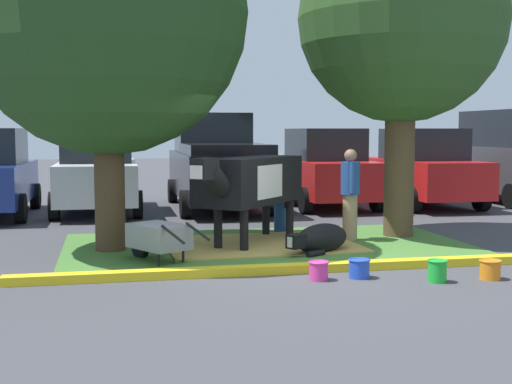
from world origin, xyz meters
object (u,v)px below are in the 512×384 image
object	(u,v)px
bucket_orange	(490,269)
sedan_silver	(97,172)
calf_lying	(321,239)
shade_tree_left	(106,14)
wheelbarrow	(158,237)
pickup_truck_black	(217,164)
cow_holstein	(253,182)
bucket_green	(437,270)
hatchback_white	(324,169)
person_visitor_near	(281,191)
bucket_blue	(359,268)
person_handler	(350,192)
sedan_red	(422,168)
shade_tree_right	(402,20)
bucket_pink	(319,270)

from	to	relation	value
bucket_orange	sedan_silver	distance (m)	10.27
calf_lying	shade_tree_left	bearing A→B (deg)	164.08
wheelbarrow	pickup_truck_black	bearing A→B (deg)	74.03
cow_holstein	bucket_green	bearing A→B (deg)	-62.76
hatchback_white	person_visitor_near	bearing A→B (deg)	-117.94
cow_holstein	pickup_truck_black	size ratio (longest dim) A/B	0.49
person_visitor_near	bucket_blue	world-z (taller)	person_visitor_near
shade_tree_left	wheelbarrow	bearing A→B (deg)	-59.31
calf_lying	sedan_silver	world-z (taller)	sedan_silver
person_handler	bucket_blue	bearing A→B (deg)	-107.56
person_visitor_near	sedan_red	distance (m)	6.12
bucket_green	pickup_truck_black	xyz separation A→B (m)	(-1.46, 9.10, 0.96)
shade_tree_left	sedan_red	size ratio (longest dim) A/B	1.38
bucket_blue	bucket_green	bearing A→B (deg)	-26.75
person_handler	bucket_blue	world-z (taller)	person_handler
sedan_silver	pickup_truck_black	bearing A→B (deg)	4.90
person_visitor_near	pickup_truck_black	distance (m)	4.44
shade_tree_right	wheelbarrow	bearing A→B (deg)	-160.43
person_visitor_near	wheelbarrow	size ratio (longest dim) A/B	1.00
shade_tree_right	sedan_silver	size ratio (longest dim) A/B	1.33
calf_lying	bucket_green	size ratio (longest dim) A/B	4.37
sedan_red	pickup_truck_black	bearing A→B (deg)	173.82
shade_tree_right	calf_lying	size ratio (longest dim) A/B	4.60
shade_tree_left	wheelbarrow	distance (m)	3.68
shade_tree_right	pickup_truck_black	size ratio (longest dim) A/B	1.09
shade_tree_right	wheelbarrow	distance (m)	6.01
bucket_blue	shade_tree_right	bearing A→B (deg)	58.61
cow_holstein	calf_lying	size ratio (longest dim) A/B	2.05
hatchback_white	bucket_pink	bearing A→B (deg)	-108.25
bucket_green	sedan_red	bearing A→B (deg)	65.59
shade_tree_left	shade_tree_right	distance (m)	5.27
bucket_blue	bucket_orange	bearing A→B (deg)	-14.77
person_visitor_near	hatchback_white	world-z (taller)	hatchback_white
bucket_pink	sedan_silver	xyz separation A→B (m)	(-2.94, 8.41, 0.85)
shade_tree_right	calf_lying	xyz separation A→B (m)	(-1.95, -1.40, -3.72)
person_visitor_near	bucket_pink	distance (m)	4.36
bucket_orange	bucket_green	bearing A→B (deg)	-178.91
bucket_blue	calf_lying	bearing A→B (deg)	88.38
person_visitor_near	bucket_green	bearing A→B (deg)	-79.03
pickup_truck_black	sedan_red	distance (m)	5.36
bucket_green	shade_tree_left	bearing A→B (deg)	141.64
sedan_red	shade_tree_right	bearing A→B (deg)	-120.06
sedan_silver	pickup_truck_black	distance (m)	2.97
pickup_truck_black	person_visitor_near	bearing A→B (deg)	-82.90
hatchback_white	person_handler	bearing A→B (deg)	-103.15
shade_tree_right	pickup_truck_black	distance (m)	6.58
shade_tree_right	bucket_green	xyz separation A→B (m)	(-1.10, -3.74, -3.80)
sedan_silver	shade_tree_right	bearing A→B (deg)	-42.78
calf_lying	person_handler	distance (m)	1.54
calf_lying	sedan_silver	bearing A→B (deg)	118.72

